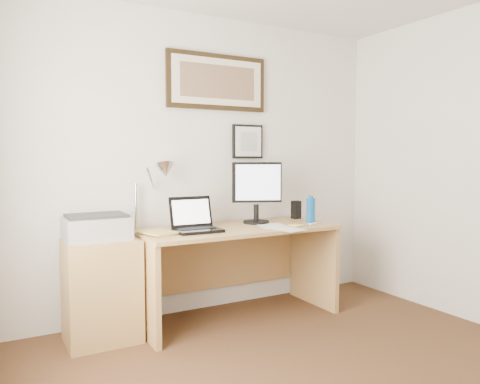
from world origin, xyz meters
TOP-DOWN VIEW (x-y plane):
  - wall_back at (0.00, 2.00)m, footprint 3.50×0.02m
  - side_cabinet at (-0.92, 1.68)m, footprint 0.50×0.40m
  - water_bottle at (0.83, 1.55)m, footprint 0.07×0.07m
  - bottle_cap at (0.83, 1.55)m, footprint 0.04×0.04m
  - speaker at (0.87, 1.81)m, footprint 0.08×0.07m
  - paper_sheet_a at (0.44, 1.33)m, footprint 0.23×0.29m
  - paper_sheet_b at (0.42, 1.52)m, footprint 0.29×0.36m
  - sticky_pad at (0.59, 1.43)m, footprint 0.11×0.11m
  - marker_pen at (0.79, 1.44)m, footprint 0.14×0.06m
  - book at (-0.62, 1.57)m, footprint 0.27×0.32m
  - desk at (0.15, 1.72)m, footprint 1.60×0.70m
  - laptop at (-0.23, 1.60)m, footprint 0.35×0.30m
  - lcd_monitor at (0.40, 1.73)m, footprint 0.40×0.22m
  - printer at (-0.94, 1.72)m, footprint 0.44×0.34m
  - desk_lamp at (-0.41, 1.81)m, footprint 0.29×0.27m
  - picture_large at (0.15, 1.97)m, footprint 0.92×0.04m
  - picture_small at (0.45, 1.97)m, footprint 0.30×0.03m

SIDE VIEW (x-z plane):
  - side_cabinet at x=-0.92m, z-range 0.00..0.73m
  - desk at x=0.15m, z-range 0.14..0.89m
  - paper_sheet_a at x=0.44m, z-range 0.75..0.75m
  - paper_sheet_b at x=0.42m, z-range 0.75..0.75m
  - sticky_pad at x=0.59m, z-range 0.75..0.76m
  - marker_pen at x=0.79m, z-range 0.75..0.77m
  - book at x=-0.62m, z-range 0.75..0.77m
  - laptop at x=-0.23m, z-range 0.68..0.94m
  - printer at x=-0.94m, z-range 0.73..0.91m
  - speaker at x=0.87m, z-range 0.75..0.91m
  - water_bottle at x=0.83m, z-range 0.75..0.96m
  - bottle_cap at x=0.83m, z-range 0.96..0.98m
  - lcd_monitor at x=0.40m, z-range 0.78..1.30m
  - desk_lamp at x=-0.41m, z-range 0.92..1.45m
  - wall_back at x=0.00m, z-range 0.00..2.50m
  - picture_small at x=0.45m, z-range 1.30..1.60m
  - picture_large at x=0.15m, z-range 1.72..2.19m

